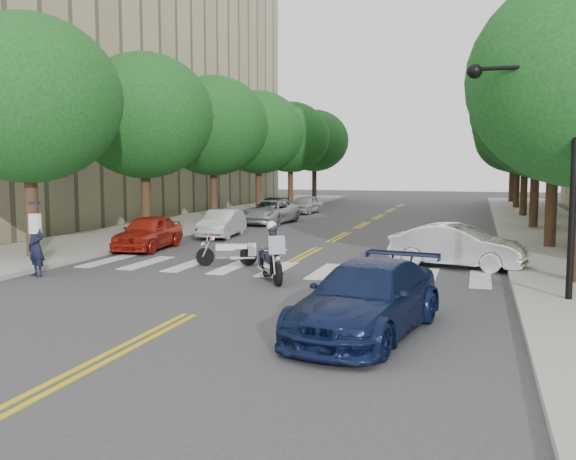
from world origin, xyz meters
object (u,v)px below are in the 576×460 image
at_px(officer_standing, 36,247).
at_px(convertible, 457,246).
at_px(motorcycle_police, 271,254).
at_px(sedan_blue, 367,299).
at_px(motorcycle_parked, 232,252).

xyz_separation_m(officer_standing, convertible, (11.97, 5.28, -0.20)).
relative_size(motorcycle_police, sedan_blue, 0.40).
bearing_deg(sedan_blue, officer_standing, 171.51).
xyz_separation_m(motorcycle_police, convertible, (5.04, 3.96, -0.07)).
height_order(convertible, sedan_blue, sedan_blue).
bearing_deg(motorcycle_police, convertible, -172.12).
relative_size(officer_standing, sedan_blue, 0.37).
relative_size(officer_standing, convertible, 0.42).
bearing_deg(sedan_blue, motorcycle_police, 136.53).
relative_size(motorcycle_police, convertible, 0.46).
bearing_deg(convertible, motorcycle_parked, 116.75).
height_order(officer_standing, sedan_blue, officer_standing).
relative_size(motorcycle_police, officer_standing, 1.08).
relative_size(motorcycle_police, motorcycle_parked, 1.00).
distance_m(motorcycle_police, convertible, 6.41).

